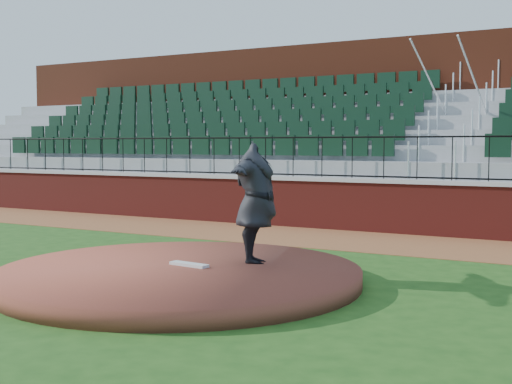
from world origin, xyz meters
The scene contains 10 objects.
ground centered at (0.00, 0.00, 0.00)m, with size 90.00×90.00×0.00m, color #1F4914.
warning_track centered at (0.00, 5.40, 0.01)m, with size 34.00×3.20×0.01m, color brown.
field_wall centered at (0.00, 7.00, 0.60)m, with size 34.00×0.35×1.20m, color maroon.
wall_cap centered at (0.00, 7.00, 1.25)m, with size 34.00×0.45×0.10m, color #B7B7B7.
wall_railing centered at (0.00, 7.00, 1.80)m, with size 34.00×0.05×1.00m, color black, non-canonical shape.
seating_stands centered at (0.00, 9.72, 2.30)m, with size 34.00×5.10×4.60m, color gray, non-canonical shape.
concourse_wall centered at (0.00, 12.52, 2.75)m, with size 34.00×0.50×5.50m, color maroon.
pitchers_mound centered at (-0.29, -0.35, 0.12)m, with size 5.52×5.52×0.25m, color brown.
pitching_rubber centered at (-0.23, -0.18, 0.27)m, with size 0.68×0.17×0.05m, color silver.
pitcher centered at (0.52, 0.57, 1.20)m, with size 2.33×0.63×1.90m, color black.
Camera 1 is at (5.79, -8.69, 2.12)m, focal length 47.72 mm.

